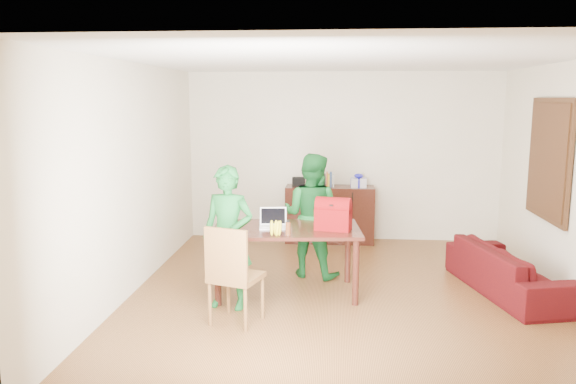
# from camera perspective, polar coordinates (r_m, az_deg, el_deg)

# --- Properties ---
(room) EXTENTS (5.20, 5.70, 2.90)m
(room) POSITION_cam_1_polar(r_m,az_deg,el_deg) (6.51, 6.00, 0.84)
(room) COLOR #442711
(room) RESTS_ON ground
(table) EXTENTS (1.77, 1.10, 0.79)m
(table) POSITION_cam_1_polar(r_m,az_deg,el_deg) (6.57, -0.14, -4.51)
(table) COLOR black
(table) RESTS_ON ground
(chair) EXTENTS (0.59, 0.57, 1.03)m
(chair) POSITION_cam_1_polar(r_m,az_deg,el_deg) (5.86, -5.34, -10.31)
(chair) COLOR brown
(chair) RESTS_ON ground
(person_near) EXTENTS (0.64, 0.48, 1.58)m
(person_near) POSITION_cam_1_polar(r_m,az_deg,el_deg) (6.15, -6.11, -4.62)
(person_near) COLOR #145A22
(person_near) RESTS_ON ground
(person_far) EXTENTS (0.94, 0.83, 1.60)m
(person_far) POSITION_cam_1_polar(r_m,az_deg,el_deg) (7.22, 2.41, -2.38)
(person_far) COLOR #135520
(person_far) RESTS_ON ground
(laptop) EXTENTS (0.34, 0.25, 0.22)m
(laptop) POSITION_cam_1_polar(r_m,az_deg,el_deg) (6.52, -1.51, -3.31)
(laptop) COLOR white
(laptop) RESTS_ON table
(bananas) EXTENTS (0.19, 0.13, 0.07)m
(bananas) POSITION_cam_1_polar(r_m,az_deg,el_deg) (6.17, -1.25, -4.16)
(bananas) COLOR gold
(bananas) RESTS_ON table
(bottle) EXTENTS (0.07, 0.07, 0.17)m
(bottle) POSITION_cam_1_polar(r_m,az_deg,el_deg) (6.19, -0.00, -3.65)
(bottle) COLOR #5F2F15
(bottle) RESTS_ON table
(red_bag) EXTENTS (0.44, 0.31, 0.29)m
(red_bag) POSITION_cam_1_polar(r_m,az_deg,el_deg) (6.45, 4.62, -2.55)
(red_bag) COLOR #750807
(red_bag) RESTS_ON table
(sofa) EXTENTS (1.17, 2.03, 0.56)m
(sofa) POSITION_cam_1_polar(r_m,az_deg,el_deg) (7.20, 21.58, -7.36)
(sofa) COLOR #330611
(sofa) RESTS_ON ground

